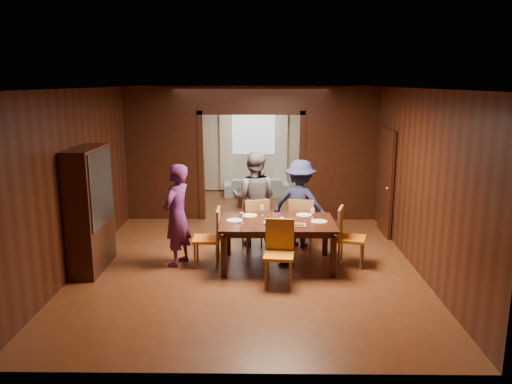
{
  "coord_description": "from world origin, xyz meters",
  "views": [
    {
      "loc": [
        0.23,
        -9.21,
        3.0
      ],
      "look_at": [
        0.13,
        -0.4,
        1.05
      ],
      "focal_mm": 35.0,
      "sensor_mm": 36.0,
      "label": 1
    }
  ],
  "objects_px": {
    "person_navy": "(300,204)",
    "chair_far_l": "(255,224)",
    "dining_table": "(277,243)",
    "hutch": "(90,209)",
    "chair_right": "(352,237)",
    "chair_far_r": "(301,223)",
    "person_grey": "(254,199)",
    "coffee_table": "(253,198)",
    "person_purple": "(177,215)",
    "chair_near": "(279,253)",
    "chair_left": "(207,237)",
    "sofa": "(256,187)"
  },
  "relations": [
    {
      "from": "sofa",
      "to": "chair_right",
      "type": "bearing_deg",
      "value": 104.2
    },
    {
      "from": "person_grey",
      "to": "dining_table",
      "type": "distance_m",
      "value": 1.27
    },
    {
      "from": "person_grey",
      "to": "coffee_table",
      "type": "distance_m",
      "value": 3.05
    },
    {
      "from": "person_grey",
      "to": "chair_right",
      "type": "height_order",
      "value": "person_grey"
    },
    {
      "from": "coffee_table",
      "to": "chair_far_r",
      "type": "height_order",
      "value": "chair_far_r"
    },
    {
      "from": "person_navy",
      "to": "person_grey",
      "type": "bearing_deg",
      "value": 17.69
    },
    {
      "from": "chair_left",
      "to": "chair_far_l",
      "type": "xyz_separation_m",
      "value": [
        0.78,
        0.82,
        0.0
      ]
    },
    {
      "from": "chair_near",
      "to": "chair_far_l",
      "type": "bearing_deg",
      "value": 108.89
    },
    {
      "from": "dining_table",
      "to": "chair_left",
      "type": "distance_m",
      "value": 1.18
    },
    {
      "from": "chair_right",
      "to": "hutch",
      "type": "bearing_deg",
      "value": 109.24
    },
    {
      "from": "person_purple",
      "to": "chair_near",
      "type": "xyz_separation_m",
      "value": [
        1.65,
        -0.81,
        -0.37
      ]
    },
    {
      "from": "person_navy",
      "to": "hutch",
      "type": "xyz_separation_m",
      "value": [
        -3.46,
        -1.2,
        0.19
      ]
    },
    {
      "from": "chair_near",
      "to": "hutch",
      "type": "xyz_separation_m",
      "value": [
        -3.02,
        0.61,
        0.52
      ]
    },
    {
      "from": "person_purple",
      "to": "chair_far_l",
      "type": "height_order",
      "value": "person_purple"
    },
    {
      "from": "person_purple",
      "to": "chair_far_r",
      "type": "relative_size",
      "value": 1.76
    },
    {
      "from": "chair_far_r",
      "to": "hutch",
      "type": "distance_m",
      "value": 3.66
    },
    {
      "from": "chair_right",
      "to": "chair_far_l",
      "type": "xyz_separation_m",
      "value": [
        -1.63,
        0.76,
        0.0
      ]
    },
    {
      "from": "person_purple",
      "to": "chair_near",
      "type": "relative_size",
      "value": 1.76
    },
    {
      "from": "chair_left",
      "to": "chair_far_l",
      "type": "height_order",
      "value": "same"
    },
    {
      "from": "chair_near",
      "to": "hutch",
      "type": "height_order",
      "value": "hutch"
    },
    {
      "from": "dining_table",
      "to": "hutch",
      "type": "xyz_separation_m",
      "value": [
        -3.02,
        -0.18,
        0.62
      ]
    },
    {
      "from": "person_purple",
      "to": "chair_far_r",
      "type": "height_order",
      "value": "person_purple"
    },
    {
      "from": "person_grey",
      "to": "chair_right",
      "type": "distance_m",
      "value": 1.98
    },
    {
      "from": "person_navy",
      "to": "chair_far_l",
      "type": "height_order",
      "value": "person_navy"
    },
    {
      "from": "person_grey",
      "to": "chair_far_r",
      "type": "relative_size",
      "value": 1.82
    },
    {
      "from": "chair_left",
      "to": "chair_near",
      "type": "distance_m",
      "value": 1.41
    },
    {
      "from": "chair_far_r",
      "to": "chair_left",
      "type": "bearing_deg",
      "value": 33.77
    },
    {
      "from": "coffee_table",
      "to": "chair_left",
      "type": "relative_size",
      "value": 0.82
    },
    {
      "from": "chair_far_l",
      "to": "chair_left",
      "type": "bearing_deg",
      "value": 31.18
    },
    {
      "from": "chair_far_l",
      "to": "chair_right",
      "type": "bearing_deg",
      "value": 139.7
    },
    {
      "from": "sofa",
      "to": "hutch",
      "type": "height_order",
      "value": "hutch"
    },
    {
      "from": "dining_table",
      "to": "hutch",
      "type": "height_order",
      "value": "hutch"
    },
    {
      "from": "person_grey",
      "to": "coffee_table",
      "type": "height_order",
      "value": "person_grey"
    },
    {
      "from": "chair_left",
      "to": "chair_far_r",
      "type": "relative_size",
      "value": 1.0
    },
    {
      "from": "chair_right",
      "to": "chair_far_r",
      "type": "height_order",
      "value": "same"
    },
    {
      "from": "person_grey",
      "to": "chair_far_l",
      "type": "relative_size",
      "value": 1.82
    },
    {
      "from": "dining_table",
      "to": "hutch",
      "type": "distance_m",
      "value": 3.09
    },
    {
      "from": "coffee_table",
      "to": "chair_left",
      "type": "xyz_separation_m",
      "value": [
        -0.69,
        -4.08,
        0.28
      ]
    },
    {
      "from": "person_purple",
      "to": "chair_left",
      "type": "distance_m",
      "value": 0.61
    },
    {
      "from": "person_navy",
      "to": "chair_far_r",
      "type": "height_order",
      "value": "person_navy"
    },
    {
      "from": "person_navy",
      "to": "chair_right",
      "type": "relative_size",
      "value": 1.67
    },
    {
      "from": "person_purple",
      "to": "chair_left",
      "type": "bearing_deg",
      "value": 108.25
    },
    {
      "from": "coffee_table",
      "to": "chair_right",
      "type": "distance_m",
      "value": 4.38
    },
    {
      "from": "person_grey",
      "to": "dining_table",
      "type": "relative_size",
      "value": 0.94
    },
    {
      "from": "coffee_table",
      "to": "chair_far_r",
      "type": "distance_m",
      "value": 3.37
    },
    {
      "from": "dining_table",
      "to": "chair_left",
      "type": "xyz_separation_m",
      "value": [
        -1.17,
        -0.01,
        0.1
      ]
    },
    {
      "from": "person_purple",
      "to": "dining_table",
      "type": "xyz_separation_m",
      "value": [
        1.66,
        -0.02,
        -0.47
      ]
    },
    {
      "from": "person_purple",
      "to": "hutch",
      "type": "distance_m",
      "value": 1.39
    },
    {
      "from": "coffee_table",
      "to": "hutch",
      "type": "bearing_deg",
      "value": -120.83
    },
    {
      "from": "chair_far_l",
      "to": "hutch",
      "type": "height_order",
      "value": "hutch"
    }
  ]
}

